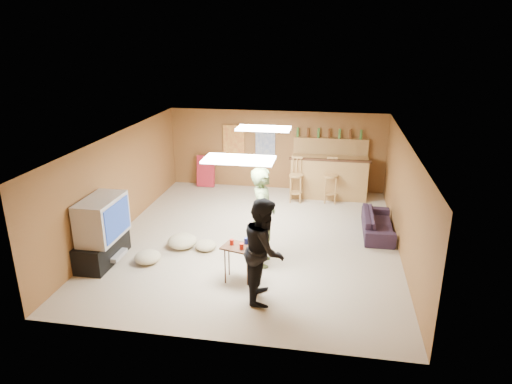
% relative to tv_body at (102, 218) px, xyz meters
% --- Properties ---
extents(ground, '(7.00, 7.00, 0.00)m').
position_rel_tv_body_xyz_m(ground, '(2.65, 1.50, -0.90)').
color(ground, tan).
rests_on(ground, ground).
extents(ceiling, '(6.00, 7.00, 0.02)m').
position_rel_tv_body_xyz_m(ceiling, '(2.65, 1.50, 1.30)').
color(ceiling, silver).
rests_on(ceiling, ground).
extents(wall_back, '(6.00, 0.02, 2.20)m').
position_rel_tv_body_xyz_m(wall_back, '(2.65, 5.00, 0.20)').
color(wall_back, brown).
rests_on(wall_back, ground).
extents(wall_front, '(6.00, 0.02, 2.20)m').
position_rel_tv_body_xyz_m(wall_front, '(2.65, -2.00, 0.20)').
color(wall_front, brown).
rests_on(wall_front, ground).
extents(wall_left, '(0.02, 7.00, 2.20)m').
position_rel_tv_body_xyz_m(wall_left, '(-0.35, 1.50, 0.20)').
color(wall_left, brown).
rests_on(wall_left, ground).
extents(wall_right, '(0.02, 7.00, 2.20)m').
position_rel_tv_body_xyz_m(wall_right, '(5.65, 1.50, 0.20)').
color(wall_right, brown).
rests_on(wall_right, ground).
extents(tv_stand, '(0.55, 1.30, 0.50)m').
position_rel_tv_body_xyz_m(tv_stand, '(-0.07, 0.00, -0.65)').
color(tv_stand, black).
rests_on(tv_stand, ground).
extents(dvd_box, '(0.35, 0.50, 0.08)m').
position_rel_tv_body_xyz_m(dvd_box, '(0.15, 0.00, -0.75)').
color(dvd_box, '#B2B2B7').
rests_on(dvd_box, tv_stand).
extents(tv_body, '(0.60, 1.10, 0.80)m').
position_rel_tv_body_xyz_m(tv_body, '(0.00, 0.00, 0.00)').
color(tv_body, '#B2B2B7').
rests_on(tv_body, tv_stand).
extents(tv_screen, '(0.02, 0.95, 0.65)m').
position_rel_tv_body_xyz_m(tv_screen, '(0.31, 0.00, 0.00)').
color(tv_screen, navy).
rests_on(tv_screen, tv_body).
extents(bar_counter, '(2.00, 0.60, 1.10)m').
position_rel_tv_body_xyz_m(bar_counter, '(4.15, 4.45, -0.35)').
color(bar_counter, olive).
rests_on(bar_counter, ground).
extents(bar_lip, '(2.10, 0.12, 0.05)m').
position_rel_tv_body_xyz_m(bar_lip, '(4.15, 4.20, 0.20)').
color(bar_lip, '#391F12').
rests_on(bar_lip, bar_counter).
extents(bar_shelf, '(2.00, 0.18, 0.05)m').
position_rel_tv_body_xyz_m(bar_shelf, '(4.15, 4.90, 0.60)').
color(bar_shelf, olive).
rests_on(bar_shelf, bar_backing).
extents(bar_backing, '(2.00, 0.14, 0.60)m').
position_rel_tv_body_xyz_m(bar_backing, '(4.15, 4.92, 0.30)').
color(bar_backing, olive).
rests_on(bar_backing, bar_counter).
extents(poster_left, '(0.60, 0.03, 0.85)m').
position_rel_tv_body_xyz_m(poster_left, '(1.45, 4.96, 0.45)').
color(poster_left, '#BF3F26').
rests_on(poster_left, wall_back).
extents(poster_right, '(0.55, 0.03, 0.80)m').
position_rel_tv_body_xyz_m(poster_right, '(2.35, 4.96, 0.45)').
color(poster_right, '#334C99').
rests_on(poster_right, wall_back).
extents(folding_chair_stack, '(0.50, 0.26, 0.91)m').
position_rel_tv_body_xyz_m(folding_chair_stack, '(0.65, 4.80, -0.45)').
color(folding_chair_stack, '#B62131').
rests_on(folding_chair_stack, ground).
extents(ceiling_panel_front, '(1.20, 0.60, 0.04)m').
position_rel_tv_body_xyz_m(ceiling_panel_front, '(2.65, 0.00, 1.27)').
color(ceiling_panel_front, white).
rests_on(ceiling_panel_front, ceiling).
extents(ceiling_panel_back, '(1.20, 0.60, 0.04)m').
position_rel_tv_body_xyz_m(ceiling_panel_back, '(2.65, 2.70, 1.27)').
color(ceiling_panel_back, white).
rests_on(ceiling_panel_back, ceiling).
extents(person_olive, '(0.53, 0.74, 1.92)m').
position_rel_tv_body_xyz_m(person_olive, '(3.00, 0.45, 0.06)').
color(person_olive, '#506037').
rests_on(person_olive, ground).
extents(person_black, '(0.74, 0.91, 1.75)m').
position_rel_tv_body_xyz_m(person_black, '(3.20, -0.73, -0.02)').
color(person_black, black).
rests_on(person_black, ground).
extents(sofa, '(0.64, 1.62, 0.47)m').
position_rel_tv_body_xyz_m(sofa, '(5.28, 2.25, -0.66)').
color(sofa, black).
rests_on(sofa, ground).
extents(tray_table, '(0.61, 0.53, 0.67)m').
position_rel_tv_body_xyz_m(tray_table, '(2.66, -0.26, -0.56)').
color(tray_table, '#391F12').
rests_on(tray_table, ground).
extents(cup_red_near, '(0.09, 0.09, 0.10)m').
position_rel_tv_body_xyz_m(cup_red_near, '(2.55, -0.22, -0.18)').
color(cup_red_near, red).
rests_on(cup_red_near, tray_table).
extents(cup_red_far, '(0.10, 0.10, 0.10)m').
position_rel_tv_body_xyz_m(cup_red_far, '(2.75, -0.36, -0.18)').
color(cup_red_far, red).
rests_on(cup_red_far, tray_table).
extents(cup_blue, '(0.11, 0.11, 0.11)m').
position_rel_tv_body_xyz_m(cup_blue, '(2.79, -0.14, -0.17)').
color(cup_blue, navy).
rests_on(cup_blue, tray_table).
extents(bar_stool_left, '(0.44, 0.44, 1.30)m').
position_rel_tv_body_xyz_m(bar_stool_left, '(3.32, 3.94, -0.25)').
color(bar_stool_left, olive).
rests_on(bar_stool_left, ground).
extents(bar_stool_right, '(0.50, 0.50, 1.30)m').
position_rel_tv_body_xyz_m(bar_stool_right, '(4.21, 4.05, -0.25)').
color(bar_stool_right, olive).
rests_on(bar_stool_right, ground).
extents(cushion_near_tv, '(0.76, 0.76, 0.27)m').
position_rel_tv_body_xyz_m(cushion_near_tv, '(1.25, 0.85, -0.76)').
color(cushion_near_tv, tan).
rests_on(cushion_near_tv, ground).
extents(cushion_mid, '(0.55, 0.55, 0.19)m').
position_rel_tv_body_xyz_m(cushion_mid, '(1.76, 0.81, -0.80)').
color(cushion_mid, tan).
rests_on(cushion_mid, ground).
extents(cushion_far, '(0.55, 0.55, 0.23)m').
position_rel_tv_body_xyz_m(cushion_far, '(0.80, 0.09, -0.79)').
color(cushion_far, tan).
rests_on(cushion_far, ground).
extents(bottle_row, '(1.76, 0.08, 0.26)m').
position_rel_tv_body_xyz_m(bottle_row, '(4.09, 4.88, 0.75)').
color(bottle_row, '#3F7233').
rests_on(bottle_row, bar_shelf).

